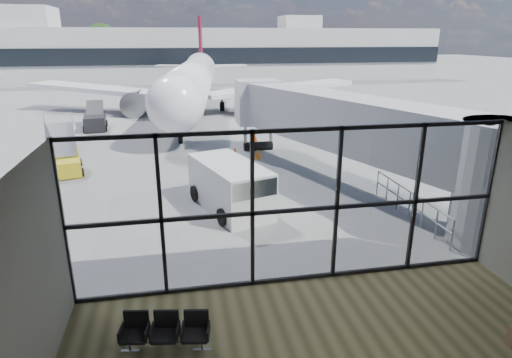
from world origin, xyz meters
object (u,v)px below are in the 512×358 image
object	(u,v)px
service_van	(231,186)
mobile_stairs	(64,162)
seating_row	(166,329)
belt_loader	(95,121)
airliner	(193,80)

from	to	relation	value
service_van	mobile_stairs	xyz separation A→B (m)	(-7.87, 6.57, -0.44)
seating_row	belt_loader	distance (m)	26.33
airliner	mobile_stairs	distance (m)	20.57
seating_row	service_van	bearing A→B (deg)	81.74
service_van	belt_loader	distance (m)	19.55
airliner	belt_loader	size ratio (longest dim) A/B	8.32
service_van	belt_loader	size ratio (longest dim) A/B	1.12
seating_row	airliner	bearing A→B (deg)	95.42
seating_row	mobile_stairs	size ratio (longest dim) A/B	0.56
mobile_stairs	service_van	bearing A→B (deg)	-52.89
seating_row	service_van	distance (m)	8.35
service_van	belt_loader	bearing A→B (deg)	96.88
airliner	belt_loader	distance (m)	11.24
airliner	mobile_stairs	size ratio (longest dim) A/B	10.11
seating_row	service_van	size ratio (longest dim) A/B	0.41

